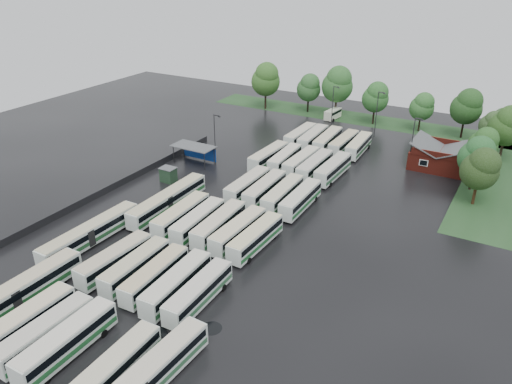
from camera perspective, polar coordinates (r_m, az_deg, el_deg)
The scene contains 61 objects.
ground at distance 72.14m, azimuth -6.15°, elevation -5.05°, with size 160.00×160.00×0.00m, color black.
brick_building at distance 99.66m, azimuth 20.22°, elevation 3.62°, with size 10.07×8.60×5.39m.
wash_shed at distance 96.13m, azimuth -7.01°, elevation 5.00°, with size 8.20×4.20×3.58m.
utility_hut at distance 89.37m, azimuth -9.99°, elevation 1.98°, with size 2.70×2.20×2.62m.
grass_strip_north at distance 125.25m, azimuth 12.21°, elevation 8.12°, with size 80.00×10.00×0.01m, color #21451F.
grass_strip_east at distance 99.53m, azimuth 25.65°, elevation 1.42°, with size 10.00×50.00×0.01m, color #21451F.
west_fence at distance 90.36m, azimuth -14.75°, elevation 1.27°, with size 0.10×50.00×1.20m, color #2D2D30.
bus_r0c0 at distance 59.27m, azimuth -24.79°, elevation -13.32°, with size 2.47×11.28×3.13m.
bus_r0c1 at distance 57.09m, azimuth -22.94°, elevation -14.61°, with size 2.57×11.14×3.09m.
bus_r0c2 at distance 55.18m, azimuth -20.83°, elevation -15.69°, with size 2.56×11.57×3.21m.
bus_r0c4 at distance 51.20m, azimuth -15.88°, elevation -18.78°, with size 2.54×11.00×3.05m.
bus_r1c0 at distance 65.99m, azimuth -15.84°, elevation -7.44°, with size 2.87×11.31×3.12m.
bus_r1c1 at distance 64.11m, azimuth -13.60°, elevation -8.26°, with size 2.61×11.03×3.06m.
bus_r1c2 at distance 62.02m, azimuth -11.48°, elevation -9.30°, with size 2.84×11.05×3.05m.
bus_r1c3 at distance 60.07m, azimuth -9.05°, elevation -10.28°, with size 2.92×11.55×3.19m.
bus_r1c4 at distance 58.47m, azimuth -6.57°, elevation -11.31°, with size 2.60×11.09×3.07m.
bus_r2c0 at distance 74.36m, azimuth -8.55°, elevation -2.63°, with size 2.89×11.68×3.23m.
bus_r2c1 at distance 72.59m, azimuth -6.63°, elevation -3.30°, with size 2.88×11.31×3.12m.
bus_r2c2 at distance 71.28m, azimuth -4.26°, elevation -3.73°, with size 2.92×11.65×3.22m.
bus_r2c3 at distance 69.66m, azimuth -2.04°, elevation -4.44°, with size 2.71×11.43×3.17m.
bus_r2c4 at distance 68.07m, azimuth -0.05°, elevation -5.24°, with size 2.66×11.25×3.12m.
bus_r3c1 at distance 82.97m, azimuth -0.95°, elevation 0.79°, with size 2.44×11.39×3.17m.
bus_r3c2 at distance 81.55m, azimuth 1.01°, elevation 0.33°, with size 2.75×11.48×3.18m.
bus_r3c3 at distance 79.97m, azimuth 3.07°, elevation -0.25°, with size 2.78×11.46×3.17m.
bus_r3c4 at distance 78.60m, azimuth 5.11°, elevation -0.82°, with size 2.58×11.34×3.15m.
bus_r4c0 at distance 94.90m, azimuth 1.44°, elevation 4.10°, with size 2.81×11.47×3.17m.
bus_r4c1 at distance 94.09m, azimuth 3.31°, elevation 3.82°, with size 2.84×11.03×3.04m.
bus_r4c2 at distance 92.77m, azimuth 5.21°, elevation 3.46°, with size 2.60×11.29×3.13m.
bus_r4c3 at distance 91.13m, azimuth 6.74°, elevation 2.99°, with size 2.49×11.54×3.21m.
bus_r4c4 at distance 90.20m, azimuth 8.79°, elevation 2.62°, with size 2.70×11.60×3.22m.
bus_r5c0 at distance 106.39m, azimuth 5.11°, elevation 6.44°, with size 2.55×11.34×3.15m.
bus_r5c1 at distance 105.16m, azimuth 6.51°, elevation 6.15°, with size 2.82×11.55×3.19m.
bus_r5c2 at distance 104.20m, azimuth 8.19°, elevation 5.87°, with size 2.97×11.66×3.22m.
bus_r5c3 at distance 103.28m, azimuth 9.98°, elevation 5.52°, with size 2.55×11.17×3.10m.
bus_r5c4 at distance 102.54m, azimuth 11.64°, elevation 5.22°, with size 2.81×11.11×3.07m.
artic_bus_west_a at distance 63.87m, azimuth -25.65°, elevation -10.45°, with size 2.49×16.87×3.13m.
artic_bus_west_b at distance 79.14m, azimuth -10.03°, elevation -0.93°, with size 2.58×16.94×3.14m.
artic_bus_west_c at distance 72.75m, azimuth -18.40°, elevation -4.52°, with size 2.62×16.52×3.06m.
artic_bus_east at distance 49.18m, azimuth -13.01°, elevation -20.56°, with size 3.04×16.88×3.12m.
minibus at distance 123.77m, azimuth 8.77°, elevation 8.82°, with size 2.57×5.60×2.36m.
tree_north_0 at distance 129.05m, azimuth 1.15°, elevation 12.79°, with size 7.30×7.30×12.10m.
tree_north_1 at distance 127.31m, azimuth 6.09°, elevation 11.81°, with size 5.96×5.96×9.87m.
tree_north_2 at distance 124.50m, azimuth 9.33°, elevation 12.09°, with size 7.53×7.53×12.47m.
tree_north_3 at distance 120.39m, azimuth 13.56°, elevation 10.53°, with size 6.15×6.15×10.19m.
tree_north_4 at distance 118.30m, azimuth 18.49°, elevation 9.28°, with size 5.45×5.45×9.02m.
tree_north_5 at distance 116.74m, azimuth 23.00°, elevation 9.02°, with size 6.67×6.67×11.04m.
tree_north_6 at distance 115.39m, azimuth 26.19°, elevation 7.27°, with size 4.94×4.94×8.18m.
tree_east_0 at distance 85.31m, azimuth 24.34°, elevation 2.48°, with size 5.95×5.95×9.86m.
tree_east_1 at distance 90.61m, azimuth 23.98°, elevation 3.82°, with size 5.91×5.91×9.80m.
tree_east_2 at distance 99.16m, azimuth 24.60°, elevation 5.08°, with size 5.29×5.29×8.77m.
tree_east_3 at distance 106.18m, azimuth 26.86°, elevation 6.81°, with size 6.77×6.77×11.21m.
tree_east_4 at distance 113.17m, azimuth 25.37°, elevation 7.03°, with size 4.82×4.81×7.96m.
lamp_post_ne at distance 95.93m, azimuth 17.51°, elevation 5.70°, with size 1.53×0.30×9.95m.
lamp_post_nw at distance 94.36m, azimuth -4.68°, elevation 6.44°, with size 1.51×0.29×9.77m.
lamp_post_back_w at distance 116.54m, azimuth 8.81°, elevation 9.94°, with size 1.48×0.29×9.58m.
lamp_post_back_e at distance 111.63m, azimuth 13.70°, elevation 8.97°, with size 1.55×0.30×10.10m.
puddle_0 at distance 60.36m, azimuth -18.78°, elevation -13.42°, with size 3.87×3.87×0.01m, color black.
puddle_1 at distance 55.99m, azimuth -12.31°, elevation -16.03°, with size 4.47×4.47×0.01m, color black.
puddle_2 at distance 80.63m, azimuth -10.61°, elevation -1.84°, with size 5.22×5.22×0.01m, color black.
puddle_3 at distance 67.29m, azimuth -6.08°, elevation -7.52°, with size 4.66×4.66×0.01m, color black.
puddle_4 at distance 56.18m, azimuth -5.07°, elevation -15.25°, with size 2.27×2.27×0.01m, color black.
Camera 1 is at (37.25, -49.62, 36.80)m, focal length 35.00 mm.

